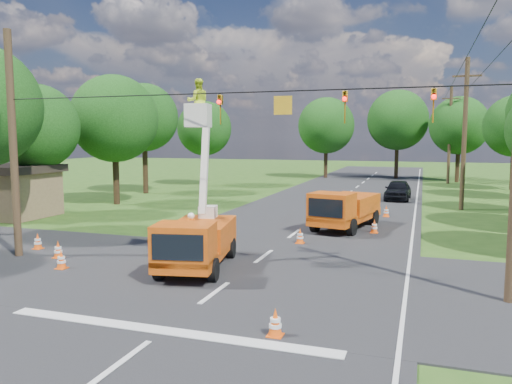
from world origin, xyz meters
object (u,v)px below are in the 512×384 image
(traffic_cone_2, at_px, (374,226))
(tree_far_c, at_px, (459,126))
(traffic_cone_6, at_px, (386,211))
(tree_left_c, at_px, (36,127))
(distant_car, at_px, (398,190))
(pole_right_mid, at_px, (465,133))
(traffic_cone_4, at_px, (58,250))
(shed, at_px, (7,190))
(tree_left_e, at_px, (144,118))
(traffic_cone_1, at_px, (300,236))
(traffic_cone_5, at_px, (38,241))
(pole_right_far, at_px, (450,135))
(traffic_cone_3, at_px, (61,260))
(traffic_cone_0, at_px, (275,323))
(tree_far_a, at_px, (326,126))
(bucket_truck, at_px, (197,229))
(tree_left_f, at_px, (204,129))
(second_truck, at_px, (344,209))
(tree_far_b, at_px, (398,120))
(tree_left_d, at_px, (114,119))
(ground_worker, at_px, (191,240))
(pole_left, at_px, (13,145))

(traffic_cone_2, xyz_separation_m, tree_far_c, (5.75, 32.44, 5.70))
(traffic_cone_6, distance_m, tree_left_c, 21.93)
(distant_car, xyz_separation_m, pole_right_mid, (4.30, -4.05, 4.33))
(traffic_cone_4, height_order, shed, shed)
(tree_left_c, relative_size, tree_left_e, 0.86)
(traffic_cone_1, distance_m, traffic_cone_5, 11.46)
(traffic_cone_4, xyz_separation_m, pole_right_far, (16.21, 39.80, 4.75))
(traffic_cone_4, distance_m, pole_right_mid, 26.03)
(traffic_cone_3, bearing_deg, traffic_cone_0, -20.80)
(pole_right_mid, height_order, tree_far_a, pole_right_mid)
(traffic_cone_2, distance_m, traffic_cone_6, 5.51)
(bucket_truck, xyz_separation_m, tree_left_f, (-13.03, 29.48, 4.20))
(traffic_cone_5, bearing_deg, traffic_cone_6, 45.48)
(tree_far_c, bearing_deg, traffic_cone_2, -100.05)
(shed, relative_size, tree_left_f, 0.65)
(second_truck, relative_size, tree_left_c, 0.73)
(pole_right_far, distance_m, tree_left_f, 25.36)
(tree_left_f, xyz_separation_m, tree_far_b, (17.80, 15.00, 1.12))
(traffic_cone_3, relative_size, traffic_cone_5, 1.00)
(bucket_truck, height_order, second_truck, bucket_truck)
(traffic_cone_1, bearing_deg, distant_car, 79.32)
(bucket_truck, height_order, tree_far_b, tree_far_b)
(traffic_cone_5, xyz_separation_m, pole_right_mid, (18.15, 18.77, 4.75))
(traffic_cone_4, height_order, tree_far_a, tree_far_a)
(traffic_cone_5, relative_size, tree_left_d, 0.08)
(traffic_cone_1, height_order, pole_right_far, pole_right_far)
(ground_worker, distance_m, tree_far_a, 42.22)
(pole_right_mid, xyz_separation_m, tree_far_a, (-13.50, 23.00, 1.08))
(second_truck, height_order, tree_left_c, tree_left_c)
(traffic_cone_6, distance_m, pole_left, 20.62)
(pole_right_mid, relative_size, tree_left_d, 1.08)
(traffic_cone_6, bearing_deg, tree_left_f, 141.48)
(ground_worker, distance_m, traffic_cone_3, 4.77)
(traffic_cone_2, bearing_deg, traffic_cone_3, -133.75)
(shed, distance_m, tree_left_f, 22.60)
(traffic_cone_4, relative_size, tree_left_f, 0.08)
(tree_left_d, height_order, tree_far_b, tree_far_b)
(pole_left, xyz_separation_m, tree_far_b, (12.50, 45.00, 2.31))
(traffic_cone_0, bearing_deg, tree_far_c, 81.71)
(traffic_cone_2, height_order, tree_far_c, tree_far_c)
(bucket_truck, distance_m, traffic_cone_0, 6.90)
(traffic_cone_0, xyz_separation_m, pole_right_mid, (5.79, 24.60, 4.75))
(shed, distance_m, tree_far_a, 37.61)
(tree_left_c, relative_size, tree_left_d, 0.87)
(traffic_cone_4, relative_size, tree_left_e, 0.08)
(ground_worker, height_order, traffic_cone_1, ground_worker)
(second_truck, bearing_deg, tree_left_d, 176.92)
(tree_left_e, bearing_deg, tree_left_f, 75.96)
(traffic_cone_2, xyz_separation_m, traffic_cone_5, (-13.40, -8.33, 0.00))
(tree_left_e, distance_m, tree_far_a, 24.09)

